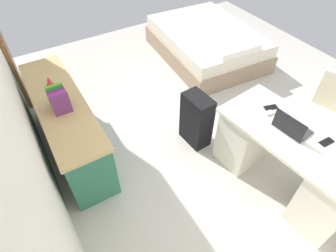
# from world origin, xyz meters

# --- Properties ---
(ground_plane) EXTENTS (5.61, 5.61, 0.00)m
(ground_plane) POSITION_xyz_m (0.00, 0.00, 0.00)
(ground_plane) COLOR beige
(desk) EXTENTS (1.50, 0.81, 0.74)m
(desk) POSITION_xyz_m (-1.32, -0.08, 0.39)
(desk) COLOR silver
(desk) RESTS_ON ground_plane
(office_chair) EXTENTS (0.59, 0.59, 0.94)m
(office_chair) POSITION_xyz_m (-1.17, -0.84, 0.42)
(office_chair) COLOR black
(office_chair) RESTS_ON ground_plane
(credenza) EXTENTS (1.80, 0.48, 0.73)m
(credenza) POSITION_xyz_m (0.32, 1.64, 0.36)
(credenza) COLOR #2D7056
(credenza) RESTS_ON ground_plane
(bed) EXTENTS (2.00, 1.54, 0.58)m
(bed) POSITION_xyz_m (1.14, -0.95, 0.24)
(bed) COLOR gray
(bed) RESTS_ON ground_plane
(suitcase_black) EXTENTS (0.37, 0.24, 0.67)m
(suitcase_black) POSITION_xyz_m (-0.35, 0.32, 0.34)
(suitcase_black) COLOR black
(suitcase_black) RESTS_ON ground_plane
(laptop) EXTENTS (0.33, 0.25, 0.21)m
(laptop) POSITION_xyz_m (-1.23, -0.06, 0.79)
(laptop) COLOR #333338
(laptop) RESTS_ON desk
(computer_mouse) EXTENTS (0.07, 0.11, 0.03)m
(computer_mouse) POSITION_xyz_m (-0.97, -0.07, 0.76)
(computer_mouse) COLOR white
(computer_mouse) RESTS_ON desk
(cell_phone_near_laptop) EXTENTS (0.07, 0.14, 0.01)m
(cell_phone_near_laptop) POSITION_xyz_m (-1.50, -0.23, 0.75)
(cell_phone_near_laptop) COLOR black
(cell_phone_near_laptop) RESTS_ON desk
(cell_phone_by_mouse) EXTENTS (0.10, 0.15, 0.01)m
(cell_phone_by_mouse) POSITION_xyz_m (-0.91, -0.15, 0.75)
(cell_phone_by_mouse) COLOR black
(cell_phone_by_mouse) RESTS_ON desk
(book_row) EXTENTS (0.23, 0.17, 0.23)m
(book_row) POSITION_xyz_m (0.19, 1.64, 0.83)
(book_row) COLOR #682E66
(book_row) RESTS_ON credenza
(figurine_small) EXTENTS (0.08, 0.08, 0.11)m
(figurine_small) POSITION_xyz_m (0.62, 1.64, 0.78)
(figurine_small) COLOR red
(figurine_small) RESTS_ON credenza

